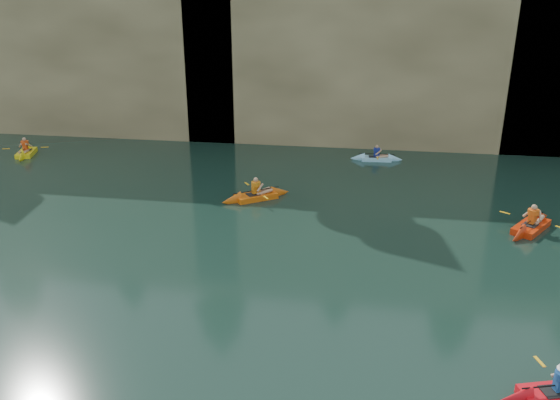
# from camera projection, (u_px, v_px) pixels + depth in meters

# --- Properties ---
(ground) EXTENTS (160.00, 160.00, 0.00)m
(ground) POSITION_uv_depth(u_px,v_px,m) (302.00, 367.00, 13.74)
(ground) COLOR black
(ground) RESTS_ON ground
(cliff) EXTENTS (70.00, 16.00, 12.00)m
(cliff) POSITION_uv_depth(u_px,v_px,m) (355.00, 37.00, 39.35)
(cliff) COLOR tan
(cliff) RESTS_ON ground
(cliff_slab_west) EXTENTS (26.00, 2.40, 10.56)m
(cliff_slab_west) POSITION_uv_depth(u_px,v_px,m) (44.00, 53.00, 35.80)
(cliff_slab_west) COLOR tan
(cliff_slab_west) RESTS_ON ground
(cliff_slab_center) EXTENTS (24.00, 2.40, 11.40)m
(cliff_slab_center) POSITION_uv_depth(u_px,v_px,m) (384.00, 51.00, 32.32)
(cliff_slab_center) COLOR tan
(cliff_slab_center) RESTS_ON ground
(sea_cave_west) EXTENTS (4.50, 1.00, 4.00)m
(sea_cave_west) POSITION_uv_depth(u_px,v_px,m) (74.00, 105.00, 36.05)
(sea_cave_west) COLOR black
(sea_cave_west) RESTS_ON ground
(sea_cave_center) EXTENTS (3.50, 1.00, 3.20)m
(sea_cave_center) POSITION_uv_depth(u_px,v_px,m) (283.00, 118.00, 34.07)
(sea_cave_center) COLOR black
(sea_cave_center) RESTS_ON ground
(sea_cave_east) EXTENTS (5.00, 1.00, 4.50)m
(sea_cave_east) POSITION_uv_depth(u_px,v_px,m) (520.00, 116.00, 31.72)
(sea_cave_east) COLOR black
(sea_cave_east) RESTS_ON ground
(main_kayaker) EXTENTS (3.19, 2.07, 1.16)m
(main_kayaker) POSITION_uv_depth(u_px,v_px,m) (559.00, 394.00, 12.59)
(main_kayaker) COLOR red
(main_kayaker) RESTS_ON ground
(kayaker_orange) EXTENTS (3.20, 2.62, 1.29)m
(kayaker_orange) POSITION_uv_depth(u_px,v_px,m) (256.00, 196.00, 25.07)
(kayaker_orange) COLOR #DE5C0E
(kayaker_orange) RESTS_ON ground
(kayaker_red_far) EXTENTS (2.74, 3.46, 1.34)m
(kayaker_red_far) POSITION_uv_depth(u_px,v_px,m) (531.00, 226.00, 21.76)
(kayaker_red_far) COLOR red
(kayaker_red_far) RESTS_ON ground
(kayaker_yellow) EXTENTS (2.45, 3.27, 1.31)m
(kayaker_yellow) POSITION_uv_depth(u_px,v_px,m) (26.00, 152.00, 32.02)
(kayaker_yellow) COLOR yellow
(kayaker_yellow) RESTS_ON ground
(kayaker_ltblue_mid) EXTENTS (2.97, 2.23, 1.12)m
(kayaker_ltblue_mid) POSITION_uv_depth(u_px,v_px,m) (376.00, 158.00, 30.97)
(kayaker_ltblue_mid) COLOR #97DDFC
(kayaker_ltblue_mid) RESTS_ON ground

